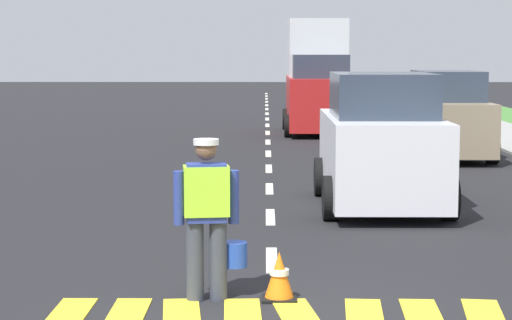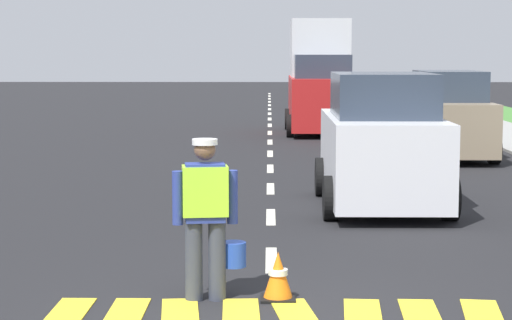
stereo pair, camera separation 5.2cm
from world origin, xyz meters
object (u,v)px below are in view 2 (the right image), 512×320
delivery_truck (320,81)px  car_parked_far (448,117)px  traffic_cone_near (278,276)px  car_outgoing_ahead (382,145)px  road_worker (207,211)px

delivery_truck → car_parked_far: 7.46m
car_parked_far → delivery_truck: bearing=111.2°
traffic_cone_near → car_outgoing_ahead: bearing=73.3°
delivery_truck → car_parked_far: (2.68, -6.93, -0.64)m
road_worker → car_outgoing_ahead: car_outgoing_ahead is taller
road_worker → car_parked_far: (4.92, 13.11, 0.04)m
traffic_cone_near → car_parked_far: car_parked_far is taller
car_outgoing_ahead → car_parked_far: 7.69m
traffic_cone_near → car_parked_far: (4.19, 13.10, 0.72)m
road_worker → car_outgoing_ahead: (2.47, 5.82, 0.09)m
road_worker → car_outgoing_ahead: 6.32m
road_worker → car_parked_far: size_ratio=0.39×
road_worker → delivery_truck: size_ratio=0.36×
traffic_cone_near → car_outgoing_ahead: 6.11m
car_parked_far → road_worker: bearing=-110.6°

